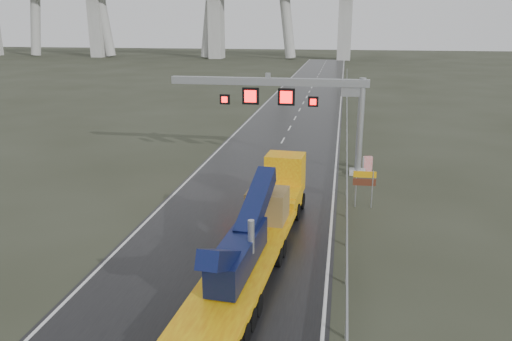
% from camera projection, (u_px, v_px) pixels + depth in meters
% --- Properties ---
extents(ground, '(400.00, 400.00, 0.00)m').
position_uv_depth(ground, '(206.00, 283.00, 21.93)').
color(ground, '#2A2D1F').
rests_on(ground, ground).
extents(road, '(11.00, 200.00, 0.02)m').
position_uv_depth(road, '(295.00, 118.00, 59.70)').
color(road, black).
rests_on(road, ground).
extents(guardrail, '(0.20, 140.00, 1.40)m').
position_uv_depth(guardrail, '(347.00, 132.00, 49.05)').
color(guardrail, gray).
rests_on(guardrail, ground).
extents(sign_gantry, '(14.90, 1.20, 7.42)m').
position_uv_depth(sign_gantry, '(296.00, 98.00, 36.97)').
color(sign_gantry, '#A7A6A2').
rests_on(sign_gantry, ground).
extents(heavy_haul_truck, '(3.59, 17.34, 4.04)m').
position_uv_depth(heavy_haul_truck, '(263.00, 219.00, 24.94)').
color(heavy_haul_truck, yellow).
rests_on(heavy_haul_truck, ground).
extents(exit_sign_pair, '(1.38, 0.10, 2.37)m').
position_uv_depth(exit_sign_pair, '(364.00, 182.00, 30.50)').
color(exit_sign_pair, '#9CA0A4').
rests_on(exit_sign_pair, ground).
extents(striped_barrier, '(0.74, 0.53, 1.13)m').
position_uv_depth(striped_barrier, '(367.00, 164.00, 38.40)').
color(striped_barrier, red).
rests_on(striped_barrier, ground).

